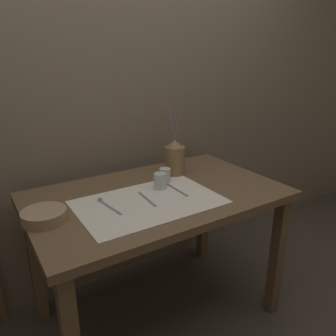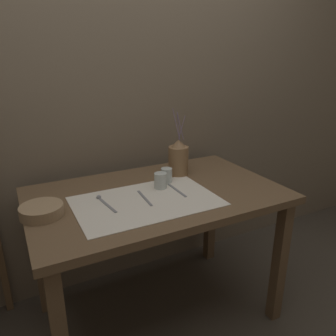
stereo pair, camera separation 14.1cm
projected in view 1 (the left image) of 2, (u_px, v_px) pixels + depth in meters
ground_plane at (159, 312)px, 1.94m from camera, size 12.00×12.00×0.00m
stone_wall_back at (113, 98)px, 1.94m from camera, size 7.00×0.06×2.40m
wooden_table at (157, 210)px, 1.71m from camera, size 1.28×0.79×0.77m
linen_cloth at (149, 202)px, 1.57m from camera, size 0.68×0.44×0.00m
pitcher_with_flowers at (175, 158)px, 1.90m from camera, size 0.12×0.12×0.39m
wooden_bowl at (44, 216)px, 1.38m from camera, size 0.19×0.19×0.05m
glass_tumbler_near at (160, 181)px, 1.71m from camera, size 0.07×0.07×0.08m
glass_tumbler_far at (165, 175)px, 1.80m from camera, size 0.06×0.06×0.08m
spoon_outer at (104, 203)px, 1.55m from camera, size 0.04×0.20×0.02m
fork_inner at (147, 199)px, 1.59m from camera, size 0.02×0.19×0.00m
fork_outer at (177, 190)px, 1.70m from camera, size 0.01×0.19×0.00m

